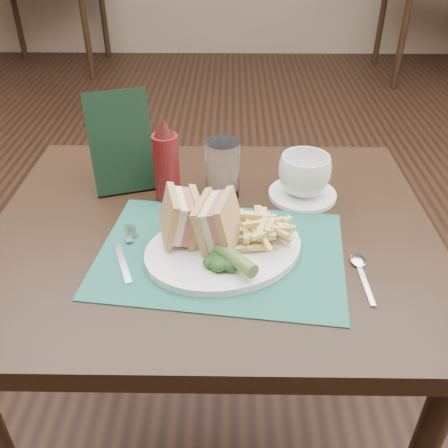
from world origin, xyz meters
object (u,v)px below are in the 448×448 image
(plate, at_px, (224,249))
(drinking_glass, at_px, (223,170))
(sandwich_half_a, at_px, (169,217))
(saucer, at_px, (302,194))
(table_main, at_px, (215,351))
(coffee_cup, at_px, (304,175))
(table_bg_left, at_px, (49,22))
(table_bg_right, at_px, (440,29))
(sandwich_half_b, at_px, (207,220))
(ketchup_bottle, at_px, (166,160))
(check_presenter, at_px, (121,142))
(placemat, at_px, (221,253))

(plate, xyz_separation_m, drinking_glass, (-0.01, 0.21, 0.06))
(sandwich_half_a, height_order, saucer, sandwich_half_a)
(table_main, height_order, coffee_cup, coffee_cup)
(table_bg_left, distance_m, plate, 3.96)
(table_bg_right, bearing_deg, sandwich_half_b, -116.51)
(saucer, distance_m, ketchup_bottle, 0.31)
(sandwich_half_a, bearing_deg, table_bg_right, 49.03)
(coffee_cup, xyz_separation_m, check_presenter, (-0.40, 0.04, 0.05))
(sandwich_half_a, distance_m, check_presenter, 0.27)
(plate, relative_size, ketchup_bottle, 1.61)
(placemat, xyz_separation_m, check_presenter, (-0.22, 0.25, 0.11))
(drinking_glass, bearing_deg, table_bg_right, 62.43)
(table_bg_right, relative_size, drinking_glass, 6.92)
(placemat, height_order, sandwich_half_b, sandwich_half_b)
(table_main, xyz_separation_m, table_bg_right, (1.70, 3.34, 0.00))
(sandwich_half_a, bearing_deg, table_main, 28.19)
(table_bg_right, distance_m, check_presenter, 3.74)
(table_bg_left, bearing_deg, saucer, -63.70)
(coffee_cup, distance_m, ketchup_bottle, 0.30)
(placemat, bearing_deg, saucer, 50.07)
(table_bg_left, height_order, sandwich_half_a, sandwich_half_a)
(ketchup_bottle, distance_m, check_presenter, 0.12)
(plate, bearing_deg, check_presenter, 108.10)
(placemat, height_order, saucer, saucer)
(ketchup_bottle, bearing_deg, coffee_cup, 2.26)
(plate, distance_m, sandwich_half_a, 0.12)
(sandwich_half_b, xyz_separation_m, check_presenter, (-0.20, 0.24, 0.04))
(table_bg_left, height_order, plate, plate)
(table_bg_right, relative_size, sandwich_half_b, 8.97)
(placemat, xyz_separation_m, coffee_cup, (0.18, 0.21, 0.05))
(table_bg_left, bearing_deg, table_bg_right, -3.60)
(placemat, bearing_deg, sandwich_half_a, 166.69)
(plate, relative_size, check_presenter, 1.34)
(sandwich_half_a, xyz_separation_m, coffee_cup, (0.27, 0.19, -0.01))
(placemat, distance_m, plate, 0.01)
(table_main, height_order, table_bg_left, same)
(table_main, xyz_separation_m, plate, (0.02, -0.09, 0.38))
(placemat, bearing_deg, drinking_glass, 90.10)
(sandwich_half_b, bearing_deg, plate, -8.79)
(table_bg_left, xyz_separation_m, drinking_glass, (1.51, -3.42, 0.44))
(placemat, relative_size, sandwich_half_b, 4.54)
(sandwich_half_b, distance_m, saucer, 0.29)
(table_main, bearing_deg, saucer, 31.60)
(placemat, distance_m, sandwich_half_a, 0.12)
(ketchup_bottle, bearing_deg, drinking_glass, 6.50)
(table_bg_left, distance_m, table_bg_right, 3.20)
(table_bg_left, distance_m, coffee_cup, 3.84)
(sandwich_half_a, relative_size, saucer, 0.64)
(coffee_cup, xyz_separation_m, drinking_glass, (-0.18, 0.00, 0.01))
(table_bg_left, xyz_separation_m, plate, (1.52, -3.64, 0.38))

